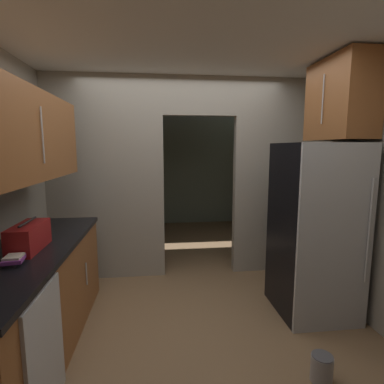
# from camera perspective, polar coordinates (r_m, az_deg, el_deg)

# --- Properties ---
(ground) EXTENTS (20.00, 20.00, 0.00)m
(ground) POSITION_cam_1_polar(r_m,az_deg,el_deg) (3.02, 0.38, -25.15)
(ground) COLOR brown
(kitchen_overhead_slab) EXTENTS (3.74, 6.70, 0.06)m
(kitchen_overhead_slab) POSITION_cam_1_polar(r_m,az_deg,el_deg) (3.06, -0.59, 25.68)
(kitchen_overhead_slab) COLOR silver
(kitchen_partition) EXTENTS (3.34, 0.12, 2.55)m
(kitchen_partition) POSITION_cam_1_polar(r_m,az_deg,el_deg) (3.87, -3.04, 3.55)
(kitchen_partition) COLOR #9E998C
(kitchen_partition) RESTS_ON ground
(adjoining_room_shell) EXTENTS (3.34, 2.83, 2.55)m
(adjoining_room_shell) POSITION_cam_1_polar(r_m,az_deg,el_deg) (5.79, -3.54, 4.45)
(adjoining_room_shell) COLOR gray
(adjoining_room_shell) RESTS_ON ground
(refrigerator) EXTENTS (0.71, 0.77, 1.72)m
(refrigerator) POSITION_cam_1_polar(r_m,az_deg,el_deg) (3.27, 22.24, -6.65)
(refrigerator) COLOR black
(refrigerator) RESTS_ON ground
(lower_cabinet_run) EXTENTS (0.67, 2.16, 0.89)m
(lower_cabinet_run) POSITION_cam_1_polar(r_m,az_deg,el_deg) (2.86, -28.31, -18.03)
(lower_cabinet_run) COLOR brown
(lower_cabinet_run) RESTS_ON ground
(dishwasher) EXTENTS (0.02, 0.56, 0.83)m
(dishwasher) POSITION_cam_1_polar(r_m,az_deg,el_deg) (2.28, -25.98, -25.97)
(dishwasher) COLOR #B7BABC
(dishwasher) RESTS_ON ground
(upper_cabinet_counterside) EXTENTS (0.36, 1.95, 0.69)m
(upper_cabinet_counterside) POSITION_cam_1_polar(r_m,az_deg,el_deg) (2.59, -30.35, 9.30)
(upper_cabinet_counterside) COLOR brown
(upper_cabinet_fridgeside) EXTENTS (0.36, 0.78, 0.78)m
(upper_cabinet_fridgeside) POSITION_cam_1_polar(r_m,az_deg,el_deg) (3.40, 26.33, 15.45)
(upper_cabinet_fridgeside) COLOR brown
(boombox) EXTENTS (0.20, 0.44, 0.23)m
(boombox) POSITION_cam_1_polar(r_m,az_deg,el_deg) (2.66, -28.63, -7.53)
(boombox) COLOR maroon
(boombox) RESTS_ON lower_cabinet_run
(book_stack) EXTENTS (0.15, 0.17, 0.06)m
(book_stack) POSITION_cam_1_polar(r_m,az_deg,el_deg) (2.41, -30.75, -11.03)
(book_stack) COLOR black
(book_stack) RESTS_ON lower_cabinet_run
(paint_can) EXTENTS (0.15, 0.15, 0.20)m
(paint_can) POSITION_cam_1_polar(r_m,az_deg,el_deg) (2.68, 23.39, -28.34)
(paint_can) COLOR #99999E
(paint_can) RESTS_ON ground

